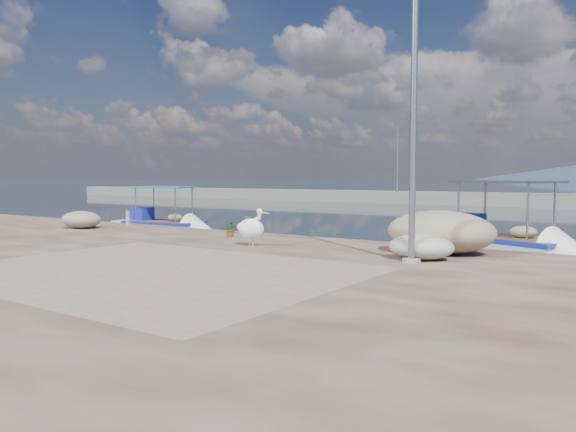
{
  "coord_description": "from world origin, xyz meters",
  "views": [
    {
      "loc": [
        10.61,
        -11.52,
        2.6
      ],
      "look_at": [
        0.0,
        3.8,
        1.3
      ],
      "focal_mm": 35.0,
      "sensor_mm": 36.0,
      "label": 1
    }
  ],
  "objects_px": {
    "boat_right": "(502,247)",
    "lamp_post": "(414,127)",
    "bollard_near": "(248,226)",
    "pelican": "(252,228)",
    "boat_left": "(163,228)"
  },
  "relations": [
    {
      "from": "boat_left",
      "to": "pelican",
      "type": "bearing_deg",
      "value": -37.15
    },
    {
      "from": "boat_right",
      "to": "bollard_near",
      "type": "height_order",
      "value": "boat_right"
    },
    {
      "from": "boat_right",
      "to": "lamp_post",
      "type": "xyz_separation_m",
      "value": [
        -0.48,
        -6.76,
        3.57
      ]
    },
    {
      "from": "boat_right",
      "to": "boat_left",
      "type": "bearing_deg",
      "value": -154.17
    },
    {
      "from": "boat_right",
      "to": "pelican",
      "type": "height_order",
      "value": "boat_right"
    },
    {
      "from": "bollard_near",
      "to": "pelican",
      "type": "bearing_deg",
      "value": -48.93
    },
    {
      "from": "bollard_near",
      "to": "boat_left",
      "type": "bearing_deg",
      "value": 157.89
    },
    {
      "from": "boat_right",
      "to": "bollard_near",
      "type": "relative_size",
      "value": 8.83
    },
    {
      "from": "boat_left",
      "to": "bollard_near",
      "type": "height_order",
      "value": "boat_left"
    },
    {
      "from": "bollard_near",
      "to": "lamp_post",
      "type": "bearing_deg",
      "value": -18.47
    },
    {
      "from": "boat_right",
      "to": "lamp_post",
      "type": "height_order",
      "value": "lamp_post"
    },
    {
      "from": "boat_right",
      "to": "pelican",
      "type": "xyz_separation_m",
      "value": [
        -5.78,
        -6.4,
        0.82
      ]
    },
    {
      "from": "boat_left",
      "to": "boat_right",
      "type": "bearing_deg",
      "value": -3.73
    },
    {
      "from": "pelican",
      "to": "bollard_near",
      "type": "distance_m",
      "value": 2.65
    },
    {
      "from": "lamp_post",
      "to": "boat_left",
      "type": "bearing_deg",
      "value": 159.61
    }
  ]
}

